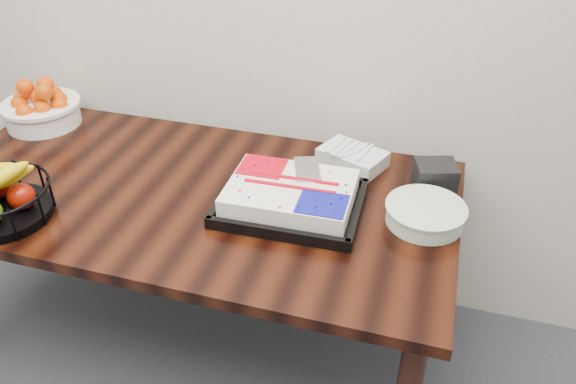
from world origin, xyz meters
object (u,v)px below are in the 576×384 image
(cake_tray, at_px, (291,197))
(tangerine_bowl, at_px, (40,105))
(table, at_px, (189,210))
(napkin_box, at_px, (435,176))
(plate_stack, at_px, (425,214))

(cake_tray, distance_m, tangerine_bowl, 1.16)
(table, height_order, cake_tray, cake_tray)
(tangerine_bowl, xyz_separation_m, napkin_box, (1.56, -0.03, -0.04))
(tangerine_bowl, distance_m, napkin_box, 1.56)
(napkin_box, bearing_deg, table, -162.97)
(tangerine_bowl, relative_size, napkin_box, 2.34)
(cake_tray, bearing_deg, table, 179.81)
(table, distance_m, tangerine_bowl, 0.83)
(napkin_box, bearing_deg, plate_stack, -93.45)
(table, distance_m, napkin_box, 0.85)
(plate_stack, bearing_deg, napkin_box, 86.55)
(tangerine_bowl, bearing_deg, table, -20.03)
(cake_tray, distance_m, napkin_box, 0.50)
(cake_tray, xyz_separation_m, napkin_box, (0.43, 0.25, 0.00))
(napkin_box, bearing_deg, tangerine_bowl, 178.81)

